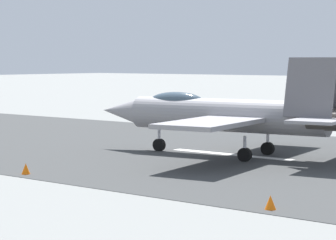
{
  "coord_description": "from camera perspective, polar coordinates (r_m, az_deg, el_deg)",
  "views": [
    {
      "loc": [
        -23.49,
        35.17,
        5.44
      ],
      "look_at": [
        1.04,
        3.93,
        2.2
      ],
      "focal_mm": 77.93,
      "sensor_mm": 36.0,
      "label": 1
    }
  ],
  "objects": [
    {
      "name": "fighter_jet",
      "position": [
        41.49,
        4.75,
        0.47
      ],
      "size": [
        16.39,
        15.15,
        5.61
      ],
      "color": "gray",
      "rests_on": "ground"
    },
    {
      "name": "runway_strip",
      "position": [
        42.63,
        4.4,
        -2.67
      ],
      "size": [
        240.0,
        26.0,
        0.02
      ],
      "color": "#3B3C3C",
      "rests_on": "ground"
    },
    {
      "name": "marker_cone_mid",
      "position": [
        35.56,
        -11.06,
        -3.78
      ],
      "size": [
        0.44,
        0.44,
        0.55
      ],
      "primitive_type": "cone",
      "color": "orange",
      "rests_on": "ground"
    },
    {
      "name": "ground_plane",
      "position": [
        42.64,
        4.38,
        -2.68
      ],
      "size": [
        400.0,
        400.0,
        0.0
      ],
      "primitive_type": "plane",
      "color": "gray"
    },
    {
      "name": "marker_cone_near",
      "position": [
        27.0,
        8.01,
        -6.41
      ],
      "size": [
        0.44,
        0.44,
        0.55
      ],
      "primitive_type": "cone",
      "color": "orange",
      "rests_on": "ground"
    },
    {
      "name": "crew_person",
      "position": [
        60.81,
        -2.11,
        0.34
      ],
      "size": [
        0.6,
        0.48,
        1.72
      ],
      "color": "#1E2338",
      "rests_on": "ground"
    }
  ]
}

